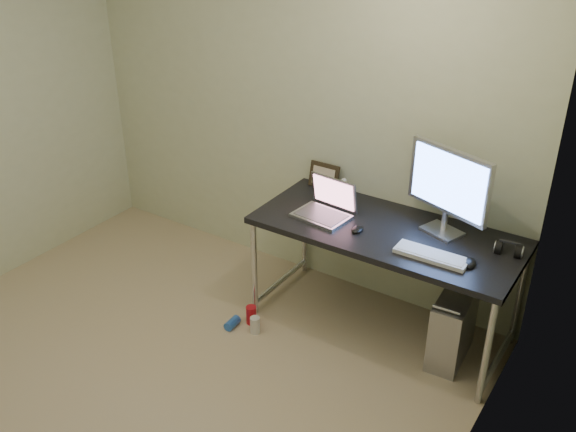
# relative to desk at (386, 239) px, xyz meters

# --- Properties ---
(floor) EXTENTS (3.50, 3.50, 0.00)m
(floor) POSITION_rel_desk_xyz_m (-0.92, -1.39, -0.67)
(floor) COLOR tan
(floor) RESTS_ON ground
(wall_back) EXTENTS (3.50, 0.02, 2.50)m
(wall_back) POSITION_rel_desk_xyz_m (-0.92, 0.36, 0.58)
(wall_back) COLOR beige
(wall_back) RESTS_ON ground
(wall_right) EXTENTS (0.02, 3.50, 2.50)m
(wall_right) POSITION_rel_desk_xyz_m (0.83, -1.39, 0.58)
(wall_right) COLOR beige
(wall_right) RESTS_ON ground
(desk) EXTENTS (1.66, 0.72, 0.75)m
(desk) POSITION_rel_desk_xyz_m (0.00, 0.00, 0.00)
(desk) COLOR black
(desk) RESTS_ON ground
(tower_computer) EXTENTS (0.22, 0.44, 0.48)m
(tower_computer) POSITION_rel_desk_xyz_m (0.50, -0.03, -0.45)
(tower_computer) COLOR #AAAAAE
(tower_computer) RESTS_ON ground
(cable_a) EXTENTS (0.01, 0.16, 0.69)m
(cable_a) POSITION_rel_desk_xyz_m (0.45, 0.31, -0.27)
(cable_a) COLOR black
(cable_a) RESTS_ON ground
(cable_b) EXTENTS (0.02, 0.11, 0.71)m
(cable_b) POSITION_rel_desk_xyz_m (0.54, 0.29, -0.29)
(cable_b) COLOR black
(cable_b) RESTS_ON ground
(can_red) EXTENTS (0.09, 0.09, 0.13)m
(can_red) POSITION_rel_desk_xyz_m (-0.74, -0.44, -0.61)
(can_red) COLOR red
(can_red) RESTS_ON ground
(can_white) EXTENTS (0.08, 0.08, 0.12)m
(can_white) POSITION_rel_desk_xyz_m (-0.66, -0.51, -0.61)
(can_white) COLOR silver
(can_white) RESTS_ON ground
(can_blue) EXTENTS (0.07, 0.12, 0.06)m
(can_blue) POSITION_rel_desk_xyz_m (-0.82, -0.54, -0.64)
(can_blue) COLOR blue
(can_blue) RESTS_ON ground
(laptop) EXTENTS (0.37, 0.31, 0.23)m
(laptop) POSITION_rel_desk_xyz_m (-0.41, -0.04, 0.13)
(laptop) COLOR #BABBC2
(laptop) RESTS_ON desk
(monitor) EXTENTS (0.56, 0.24, 0.54)m
(monitor) POSITION_rel_desk_xyz_m (0.30, 0.15, 0.39)
(monitor) COLOR #BABBC2
(monitor) RESTS_ON desk
(keyboard) EXTENTS (0.42, 0.14, 0.03)m
(keyboard) POSITION_rel_desk_xyz_m (0.36, -0.17, 0.09)
(keyboard) COLOR silver
(keyboard) RESTS_ON desk
(mouse_right) EXTENTS (0.09, 0.13, 0.04)m
(mouse_right) POSITION_rel_desk_xyz_m (0.57, -0.12, 0.10)
(mouse_right) COLOR black
(mouse_right) RESTS_ON desk
(mouse_left) EXTENTS (0.07, 0.11, 0.04)m
(mouse_left) POSITION_rel_desk_xyz_m (-0.14, -0.12, 0.09)
(mouse_left) COLOR black
(mouse_left) RESTS_ON desk
(headphones) EXTENTS (0.16, 0.10, 0.10)m
(headphones) POSITION_rel_desk_xyz_m (0.71, 0.12, 0.10)
(headphones) COLOR black
(headphones) RESTS_ON desk
(picture_frame) EXTENTS (0.22, 0.06, 0.18)m
(picture_frame) POSITION_rel_desk_xyz_m (-0.63, 0.30, 0.17)
(picture_frame) COLOR black
(picture_frame) RESTS_ON desk
(webcam) EXTENTS (0.04, 0.03, 0.13)m
(webcam) POSITION_rel_desk_xyz_m (-0.45, 0.26, 0.17)
(webcam) COLOR silver
(webcam) RESTS_ON desk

